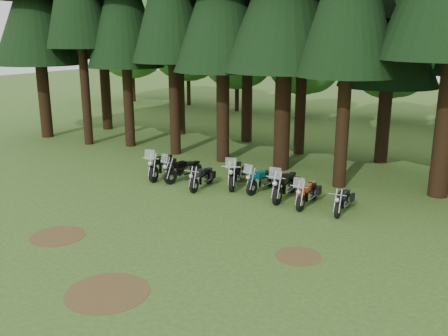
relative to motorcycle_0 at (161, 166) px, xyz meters
The scene contains 17 objects.
ground 6.81m from the motorcycle_0, 52.02° to the right, with size 120.00×120.00×0.00m, color #34571F.
decid_0 27.33m from the motorcycle_0, 131.99° to the left, with size 8.00×7.78×10.00m.
decid_1 24.18m from the motorcycle_0, 120.05° to the left, with size 7.91×7.69×9.88m.
decid_2 20.89m from the motorcycle_0, 107.85° to the left, with size 6.72×6.53×8.40m.
decid_3 20.19m from the motorcycle_0, 91.56° to the left, with size 6.12×5.95×7.65m.
decid_4 22.09m from the motorcycle_0, 74.66° to the left, with size 5.93×5.76×7.41m.
dirt_patch_0 7.46m from the motorcycle_0, 80.91° to the right, with size 1.80×1.80×0.01m, color #4C3D1E.
dirt_patch_1 9.95m from the motorcycle_0, 29.20° to the right, with size 1.40×1.40×0.01m, color #4C3D1E.
dirt_patch_2 10.70m from the motorcycle_0, 61.03° to the right, with size 2.20×2.20×0.01m, color #4C3D1E.
motorcycle_0 is the anchor object (origin of this frame).
motorcycle_1 1.19m from the motorcycle_0, ahead, with size 0.82×2.25×1.42m.
motorcycle_2 2.57m from the motorcycle_0, 10.89° to the right, with size 0.37×2.08×0.85m.
motorcycle_3 3.65m from the motorcycle_0, ahead, with size 1.09×2.42×1.55m.
motorcycle_4 4.97m from the motorcycle_0, ahead, with size 0.59×2.20×1.38m.
motorcycle_5 6.18m from the motorcycle_0, ahead, with size 0.50×2.52×1.58m.
motorcycle_6 7.28m from the motorcycle_0, ahead, with size 0.41×2.21×1.39m.
motorcycle_7 8.70m from the motorcycle_0, ahead, with size 0.32×2.00×0.81m.
Camera 1 is at (9.38, -12.61, 6.52)m, focal length 40.00 mm.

